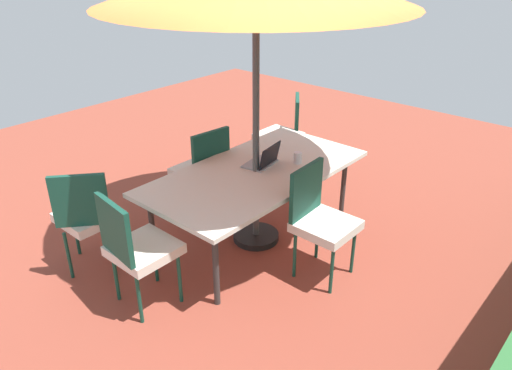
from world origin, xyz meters
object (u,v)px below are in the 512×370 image
(chair_southwest, at_px, (284,131))
(cup, at_px, (298,158))
(laptop, at_px, (263,161))
(chair_east, at_px, (136,246))
(chair_north, at_px, (320,217))
(chair_southeast, at_px, (87,214))
(chair_south, at_px, (203,167))
(dining_table, at_px, (256,175))

(chair_southwest, bearing_deg, cup, 6.23)
(chair_southwest, height_order, laptop, chair_southwest)
(chair_east, distance_m, laptop, 1.46)
(chair_east, bearing_deg, chair_north, -115.74)
(chair_southeast, relative_size, chair_north, 1.00)
(chair_south, distance_m, chair_southwest, 1.35)
(chair_east, relative_size, laptop, 2.75)
(chair_south, relative_size, chair_north, 1.00)
(cup, bearing_deg, chair_southeast, -29.68)
(dining_table, bearing_deg, cup, 154.29)
(chair_south, height_order, cup, chair_south)
(chair_north, relative_size, cup, 9.00)
(dining_table, bearing_deg, chair_south, -89.71)
(chair_southeast, height_order, chair_southwest, same)
(dining_table, relative_size, cup, 19.53)
(chair_southeast, distance_m, cup, 1.94)
(chair_north, bearing_deg, chair_southwest, 43.83)
(laptop, bearing_deg, dining_table, 1.61)
(chair_north, bearing_deg, laptop, 74.26)
(chair_south, bearing_deg, chair_east, 32.82)
(chair_southeast, distance_m, chair_south, 1.28)
(dining_table, relative_size, chair_southeast, 2.17)
(dining_table, distance_m, chair_north, 0.76)
(dining_table, relative_size, laptop, 5.97)
(chair_southwest, distance_m, laptop, 1.43)
(dining_table, height_order, chair_north, chair_north)
(dining_table, distance_m, cup, 0.44)
(chair_southeast, xyz_separation_m, cup, (-1.67, 0.95, 0.24))
(chair_south, bearing_deg, cup, 119.54)
(chair_east, bearing_deg, chair_southeast, 4.97)
(dining_table, height_order, cup, cup)
(dining_table, bearing_deg, chair_north, 86.84)
(chair_east, xyz_separation_m, cup, (-1.69, 0.24, 0.24))
(chair_southeast, height_order, laptop, chair_southeast)
(chair_east, relative_size, chair_southwest, 1.00)
(chair_southwest, bearing_deg, chair_south, -36.13)
(chair_southwest, bearing_deg, chair_north, 9.45)
(cup, bearing_deg, dining_table, -25.71)
(chair_east, bearing_deg, chair_south, -56.83)
(chair_southeast, distance_m, chair_southwest, 2.64)
(chair_south, bearing_deg, chair_southeast, 3.61)
(chair_southeast, distance_m, laptop, 1.62)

